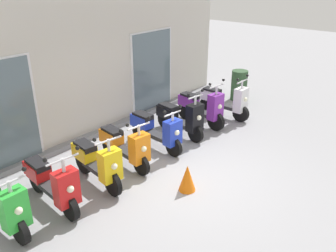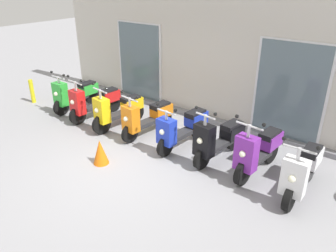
# 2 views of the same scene
# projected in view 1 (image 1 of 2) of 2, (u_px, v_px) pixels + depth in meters

# --- Properties ---
(ground_plane) EXTENTS (40.00, 40.00, 0.00)m
(ground_plane) POSITION_uv_depth(u_px,v_px,m) (188.00, 176.00, 7.17)
(ground_plane) COLOR #939399
(storefront_facade) EXTENTS (9.91, 0.50, 3.56)m
(storefront_facade) POSITION_uv_depth(u_px,v_px,m) (83.00, 66.00, 8.29)
(storefront_facade) COLOR beige
(storefront_facade) RESTS_ON ground_plane
(scooter_green) EXTENTS (0.58, 1.54, 1.19)m
(scooter_green) POSITION_uv_depth(u_px,v_px,m) (0.00, 204.00, 5.53)
(scooter_green) COLOR black
(scooter_green) RESTS_ON ground_plane
(scooter_red) EXTENTS (0.62, 1.60, 1.24)m
(scooter_red) POSITION_uv_depth(u_px,v_px,m) (52.00, 182.00, 6.11)
(scooter_red) COLOR black
(scooter_red) RESTS_ON ground_plane
(scooter_yellow) EXTENTS (0.61, 1.54, 1.23)m
(scooter_yellow) POSITION_uv_depth(u_px,v_px,m) (97.00, 162.00, 6.72)
(scooter_yellow) COLOR black
(scooter_yellow) RESTS_ON ground_plane
(scooter_orange) EXTENTS (0.59, 1.55, 1.19)m
(scooter_orange) POSITION_uv_depth(u_px,v_px,m) (125.00, 145.00, 7.38)
(scooter_orange) COLOR black
(scooter_orange) RESTS_ON ground_plane
(scooter_blue) EXTENTS (0.55, 1.59, 1.14)m
(scooter_blue) POSITION_uv_depth(u_px,v_px,m) (156.00, 129.00, 8.09)
(scooter_blue) COLOR black
(scooter_blue) RESTS_ON ground_plane
(scooter_black) EXTENTS (0.57, 1.54, 1.26)m
(scooter_black) POSITION_uv_depth(u_px,v_px,m) (181.00, 117.00, 8.71)
(scooter_black) COLOR black
(scooter_black) RESTS_ON ground_plane
(scooter_purple) EXTENTS (0.58, 1.54, 1.31)m
(scooter_purple) POSITION_uv_depth(u_px,v_px,m) (202.00, 107.00, 9.29)
(scooter_purple) COLOR black
(scooter_purple) RESTS_ON ground_plane
(scooter_white) EXTENTS (0.58, 1.54, 1.25)m
(scooter_white) POSITION_uv_depth(u_px,v_px,m) (225.00, 101.00, 9.81)
(scooter_white) COLOR black
(scooter_white) RESTS_ON ground_plane
(traffic_cone) EXTENTS (0.32, 0.32, 0.52)m
(traffic_cone) POSITION_uv_depth(u_px,v_px,m) (187.00, 178.00, 6.61)
(traffic_cone) COLOR orange
(traffic_cone) RESTS_ON ground_plane
(trash_bin) EXTENTS (0.49, 0.49, 0.93)m
(trash_bin) POSITION_uv_depth(u_px,v_px,m) (239.00, 85.00, 11.13)
(trash_bin) COLOR #2D4C2D
(trash_bin) RESTS_ON ground_plane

